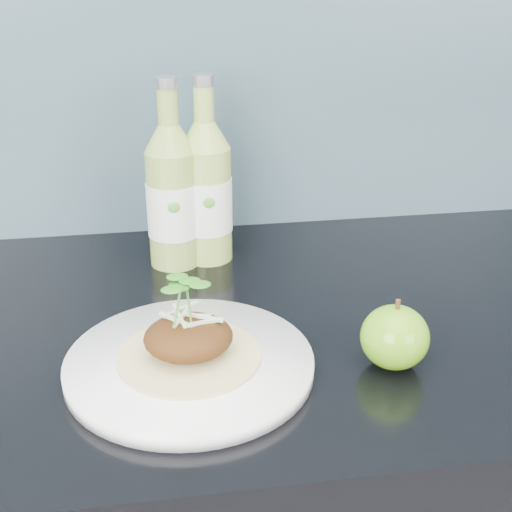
# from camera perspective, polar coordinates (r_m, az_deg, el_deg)

# --- Properties ---
(dinner_plate) EXTENTS (0.31, 0.31, 0.02)m
(dinner_plate) POSITION_cam_1_polar(r_m,az_deg,el_deg) (0.76, -5.34, -8.62)
(dinner_plate) COLOR white
(dinner_plate) RESTS_ON kitchen_counter
(pork_taco) EXTENTS (0.15, 0.15, 0.10)m
(pork_taco) POSITION_cam_1_polar(r_m,az_deg,el_deg) (0.74, -5.44, -6.26)
(pork_taco) COLOR tan
(pork_taco) RESTS_ON dinner_plate
(green_apple) EXTENTS (0.08, 0.08, 0.08)m
(green_apple) POSITION_cam_1_polar(r_m,az_deg,el_deg) (0.76, 11.04, -6.39)
(green_apple) COLOR #419610
(green_apple) RESTS_ON kitchen_counter
(cider_bottle_left) EXTENTS (0.08, 0.08, 0.26)m
(cider_bottle_left) POSITION_cam_1_polar(r_m,az_deg,el_deg) (0.96, -6.72, 4.76)
(cider_bottle_left) COLOR #8CAB47
(cider_bottle_left) RESTS_ON kitchen_counter
(cider_bottle_right) EXTENTS (0.08, 0.08, 0.26)m
(cider_bottle_right) POSITION_cam_1_polar(r_m,az_deg,el_deg) (0.98, -3.98, 5.12)
(cider_bottle_right) COLOR #9AB74C
(cider_bottle_right) RESTS_ON kitchen_counter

